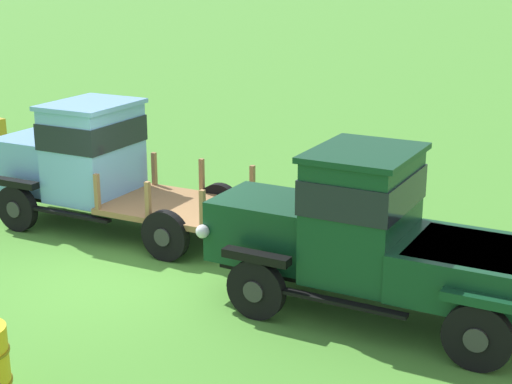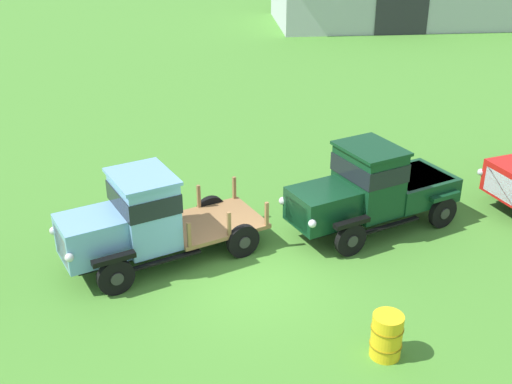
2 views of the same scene
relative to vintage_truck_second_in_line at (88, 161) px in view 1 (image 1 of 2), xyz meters
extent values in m
plane|color=#47842D|center=(2.58, -0.90, -1.22)|extent=(240.00, 240.00, 0.00)
cylinder|color=black|center=(-0.50, -1.21, -0.79)|extent=(0.85, 0.50, 0.86)
cylinder|color=#2D2D2D|center=(-0.46, -1.30, -0.79)|extent=(0.29, 0.15, 0.30)
cylinder|color=black|center=(-1.24, 0.44, -0.79)|extent=(0.85, 0.50, 0.86)
cylinder|color=#2D2D2D|center=(-1.28, 0.53, -0.79)|extent=(0.29, 0.15, 0.30)
cylinder|color=black|center=(2.45, 0.10, -0.79)|extent=(0.85, 0.50, 0.86)
cylinder|color=#2D2D2D|center=(2.49, 0.01, -0.79)|extent=(0.29, 0.15, 0.30)
cylinder|color=black|center=(1.71, 1.75, -0.79)|extent=(0.85, 0.50, 0.86)
cylinder|color=#2D2D2D|center=(1.67, 1.84, -0.79)|extent=(0.29, 0.15, 0.30)
cube|color=black|center=(0.56, 0.25, -0.71)|extent=(4.57, 2.76, 0.12)
cube|color=#70A3D1|center=(-1.06, -0.47, -0.16)|extent=(1.80, 1.73, 0.99)
cube|color=silver|center=(-1.68, -0.75, -0.21)|extent=(0.46, 0.93, 0.74)
sphere|color=silver|center=(-1.96, -0.13, -0.13)|extent=(0.20, 0.20, 0.20)
cube|color=black|center=(-0.50, -1.21, -0.31)|extent=(0.98, 0.58, 0.12)
cube|color=black|center=(-1.24, 0.44, -0.31)|extent=(0.98, 0.58, 0.12)
cube|color=#70A3D1|center=(0.14, 0.06, 0.19)|extent=(1.76, 1.95, 1.68)
cube|color=black|center=(0.14, 0.06, 0.57)|extent=(1.82, 2.00, 0.47)
cube|color=#70A3D1|center=(0.14, 0.06, 1.07)|extent=(1.90, 2.07, 0.08)
cube|color=black|center=(0.61, -0.70, -0.73)|extent=(1.62, 0.82, 0.05)
cube|color=black|center=(-0.11, 0.92, -0.73)|extent=(1.62, 0.82, 0.05)
cube|color=olive|center=(1.76, 0.78, -0.60)|extent=(2.86, 2.60, 0.10)
cube|color=olive|center=(1.15, -0.43, -0.24)|extent=(0.11, 0.11, 0.62)
cube|color=olive|center=(0.45, 1.14, -0.24)|extent=(0.11, 0.11, 0.62)
cube|color=olive|center=(2.11, 0.00, -0.24)|extent=(0.11, 0.11, 0.62)
cube|color=olive|center=(1.41, 1.57, -0.24)|extent=(0.11, 0.11, 0.62)
cube|color=olive|center=(3.07, 0.43, -0.24)|extent=(0.11, 0.11, 0.62)
cube|color=olive|center=(2.37, 1.99, -0.24)|extent=(0.11, 0.11, 0.62)
cylinder|color=black|center=(5.09, -0.10, -0.79)|extent=(0.85, 0.48, 0.86)
cylinder|color=#2D2D2D|center=(5.13, -0.19, -0.79)|extent=(0.29, 0.15, 0.30)
cylinder|color=black|center=(4.37, 1.59, -0.79)|extent=(0.85, 0.48, 0.86)
cylinder|color=#2D2D2D|center=(4.33, 1.67, -0.79)|extent=(0.29, 0.15, 0.30)
cylinder|color=black|center=(7.86, 1.08, -0.79)|extent=(0.85, 0.48, 0.86)
cylinder|color=#2D2D2D|center=(7.90, 1.00, -0.79)|extent=(0.29, 0.15, 0.30)
cylinder|color=black|center=(7.14, 2.77, -0.79)|extent=(0.85, 0.48, 0.86)
cylinder|color=#2D2D2D|center=(7.11, 2.86, -0.79)|extent=(0.29, 0.15, 0.30)
cube|color=black|center=(5.96, 1.26, -0.71)|extent=(4.38, 2.63, 0.12)
cube|color=#0F381E|center=(4.51, 0.65, -0.20)|extent=(1.95, 1.80, 0.89)
cube|color=silver|center=(3.82, 0.35, -0.25)|extent=(0.45, 0.95, 0.67)
sphere|color=silver|center=(4.08, -0.28, -0.18)|extent=(0.20, 0.20, 0.20)
sphere|color=silver|center=(3.54, 0.98, -0.18)|extent=(0.20, 0.20, 0.20)
cube|color=black|center=(5.09, -0.10, -0.31)|extent=(0.99, 0.57, 0.12)
cube|color=black|center=(4.37, 1.59, -0.31)|extent=(0.99, 0.57, 0.12)
cube|color=#0F381E|center=(5.80, 1.20, 0.20)|extent=(1.76, 1.97, 1.69)
cube|color=black|center=(5.80, 1.20, 0.58)|extent=(1.82, 2.02, 0.47)
cube|color=#0F381E|center=(5.80, 1.20, 1.08)|extent=(1.90, 2.08, 0.08)
cube|color=black|center=(6.26, 0.42, -0.73)|extent=(1.63, 0.80, 0.05)
cube|color=black|center=(5.56, 2.07, -0.73)|extent=(1.63, 0.80, 0.05)
cube|color=#0F381E|center=(7.24, 1.81, -0.32)|extent=(2.42, 2.30, 0.65)
cube|color=black|center=(7.24, 1.81, -0.03)|extent=(2.04, 1.95, 0.06)
cube|color=#0F381E|center=(7.86, 1.08, -0.31)|extent=(0.95, 0.56, 0.12)
cube|color=#0F381E|center=(7.14, 2.77, -0.31)|extent=(0.95, 0.56, 0.12)
camera|label=1|loc=(12.84, -6.33, 3.57)|focal=55.00mm
camera|label=2|loc=(1.45, -13.47, 7.16)|focal=45.00mm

